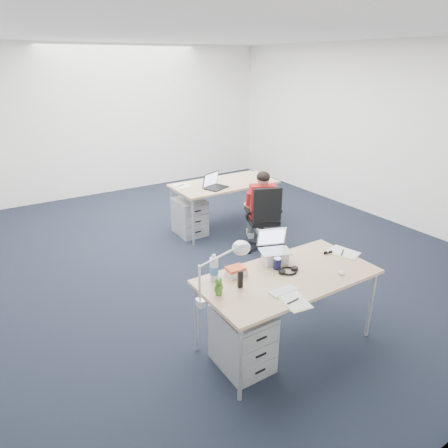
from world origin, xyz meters
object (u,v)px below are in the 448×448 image
object	(u,v)px
office_chair	(263,231)
computer_mouse	(341,273)
desk_near	(288,280)
silver_laptop	(275,248)
desk_lamp	(216,274)
seated_person	(260,208)
drawer_pedestal_near	(242,338)
wireless_keyboard	(283,291)
headphones	(288,270)
far_cup	(257,174)
dark_laptop	(217,181)
desk_far	(224,186)
bear_figurine	(219,286)
sunglasses	(328,253)
book_stack	(236,271)
drawer_pedestal_far	(190,217)
cordless_phone	(240,279)
water_bottle	(214,267)
can_koozie	(277,263)

from	to	relation	value
office_chair	computer_mouse	bearing A→B (deg)	-86.83
desk_near	silver_laptop	size ratio (longest dim) A/B	5.36
desk_lamp	seated_person	bearing A→B (deg)	54.74
drawer_pedestal_near	wireless_keyboard	world-z (taller)	wireless_keyboard
headphones	far_cup	size ratio (longest dim) A/B	2.31
drawer_pedestal_near	dark_laptop	world-z (taller)	dark_laptop
desk_far	bear_figurine	xyz separation A→B (m)	(-1.75, -2.67, 0.12)
bear_figurine	sunglasses	bearing A→B (deg)	-8.97
silver_laptop	book_stack	distance (m)	0.46
drawer_pedestal_far	book_stack	size ratio (longest dim) A/B	3.22
drawer_pedestal_near	sunglasses	xyz separation A→B (m)	(1.11, 0.14, 0.47)
desk_near	headphones	xyz separation A→B (m)	(0.04, 0.05, 0.06)
silver_laptop	book_stack	world-z (taller)	silver_laptop
wireless_keyboard	headphones	bearing A→B (deg)	41.60
wireless_keyboard	dark_laptop	size ratio (longest dim) A/B	0.75
sunglasses	desk_lamp	bearing A→B (deg)	-158.86
cordless_phone	desk_lamp	xyz separation A→B (m)	(-0.27, -0.06, 0.16)
computer_mouse	far_cup	distance (m)	3.28
desk_far	sunglasses	xyz separation A→B (m)	(-0.45, -2.62, 0.06)
book_stack	far_cup	world-z (taller)	far_cup
office_chair	headphones	world-z (taller)	office_chair
desk_near	far_cup	size ratio (longest dim) A/B	18.47
drawer_pedestal_far	sunglasses	xyz separation A→B (m)	(0.15, -2.67, 0.47)
computer_mouse	far_cup	world-z (taller)	far_cup
drawer_pedestal_far	wireless_keyboard	bearing A→B (deg)	-102.80
wireless_keyboard	water_bottle	distance (m)	0.62
cordless_phone	computer_mouse	bearing A→B (deg)	-5.81
wireless_keyboard	cordless_phone	distance (m)	0.37
desk_near	water_bottle	xyz separation A→B (m)	(-0.60, 0.28, 0.17)
drawer_pedestal_far	bear_figurine	bearing A→B (deg)	-112.89
book_stack	desk_lamp	distance (m)	0.49
headphones	book_stack	world-z (taller)	book_stack
drawer_pedestal_near	drawer_pedestal_far	size ratio (longest dim) A/B	1.00
silver_laptop	headphones	size ratio (longest dim) A/B	1.49
silver_laptop	wireless_keyboard	size ratio (longest dim) A/B	1.22
desk_far	desk_lamp	world-z (taller)	desk_lamp
can_koozie	far_cup	distance (m)	3.15
office_chair	silver_laptop	xyz separation A→B (m)	(-1.02, -1.49, 0.61)
water_bottle	book_stack	bearing A→B (deg)	-9.05
can_koozie	headphones	bearing A→B (deg)	-64.81
drawer_pedestal_far	desk_lamp	distance (m)	3.11
wireless_keyboard	desk_lamp	size ratio (longest dim) A/B	0.51
drawer_pedestal_far	drawer_pedestal_near	bearing A→B (deg)	-109.00
bear_figurine	cordless_phone	size ratio (longest dim) A/B	0.98
water_bottle	sunglasses	bearing A→B (deg)	-8.13
headphones	water_bottle	size ratio (longest dim) A/B	0.83
bear_figurine	desk_far	bearing A→B (deg)	45.66
office_chair	dark_laptop	size ratio (longest dim) A/B	2.88
computer_mouse	desk_far	bearing A→B (deg)	84.80
water_bottle	dark_laptop	xyz separation A→B (m)	(1.41, 2.27, -0.00)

